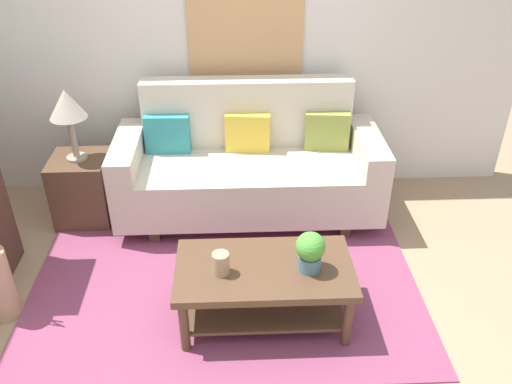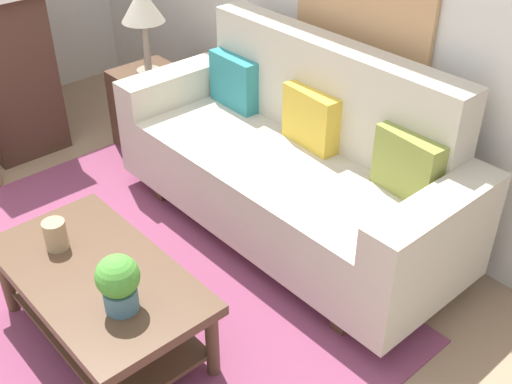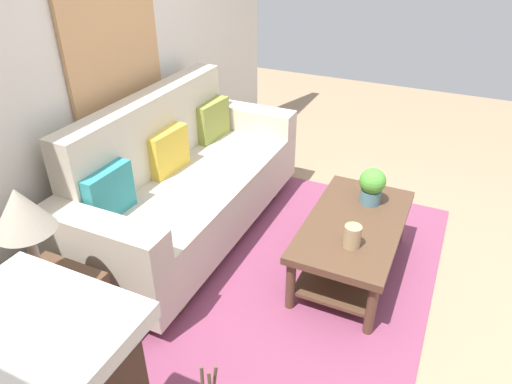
{
  "view_description": "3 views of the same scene",
  "coord_description": "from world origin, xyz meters",
  "px_view_note": "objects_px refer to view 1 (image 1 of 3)",
  "views": [
    {
      "loc": [
        0.09,
        -2.37,
        2.55
      ],
      "look_at": [
        0.22,
        0.63,
        0.69
      ],
      "focal_mm": 37.52,
      "sensor_mm": 36.0,
      "label": 1
    },
    {
      "loc": [
        2.29,
        -0.69,
        2.27
      ],
      "look_at": [
        0.42,
        0.97,
        0.58
      ],
      "focal_mm": 44.34,
      "sensor_mm": 36.0,
      "label": 2
    },
    {
      "loc": [
        -2.29,
        -0.29,
        2.17
      ],
      "look_at": [
        0.11,
        0.82,
        0.57
      ],
      "focal_mm": 32.68,
      "sensor_mm": 36.0,
      "label": 3
    }
  ],
  "objects_px": {
    "couch": "(248,167)",
    "tabletop_vase": "(221,263)",
    "potted_plant_tabletop": "(310,251)",
    "table_lamp": "(67,107)",
    "throw_pillow_teal": "(168,134)",
    "throw_pillow_mustard": "(248,132)",
    "framed_painting": "(246,28)",
    "throw_pillow_olive": "(327,131)",
    "coffee_table": "(264,281)",
    "side_table": "(83,189)"
  },
  "relations": [
    {
      "from": "tabletop_vase",
      "to": "framed_painting",
      "type": "distance_m",
      "value": 2.02
    },
    {
      "from": "coffee_table",
      "to": "throw_pillow_olive",
      "type": "bearing_deg",
      "value": 67.15
    },
    {
      "from": "couch",
      "to": "throw_pillow_teal",
      "type": "distance_m",
      "value": 0.7
    },
    {
      "from": "throw_pillow_teal",
      "to": "tabletop_vase",
      "type": "height_order",
      "value": "throw_pillow_teal"
    },
    {
      "from": "throw_pillow_olive",
      "to": "table_lamp",
      "type": "distance_m",
      "value": 2.03
    },
    {
      "from": "throw_pillow_olive",
      "to": "framed_painting",
      "type": "relative_size",
      "value": 0.39
    },
    {
      "from": "potted_plant_tabletop",
      "to": "table_lamp",
      "type": "height_order",
      "value": "table_lamp"
    },
    {
      "from": "throw_pillow_mustard",
      "to": "framed_painting",
      "type": "xyz_separation_m",
      "value": [
        0.0,
        0.34,
        0.74
      ]
    },
    {
      "from": "couch",
      "to": "tabletop_vase",
      "type": "xyz_separation_m",
      "value": [
        -0.21,
        -1.32,
        0.07
      ]
    },
    {
      "from": "throw_pillow_mustard",
      "to": "table_lamp",
      "type": "bearing_deg",
      "value": -172.85
    },
    {
      "from": "couch",
      "to": "throw_pillow_mustard",
      "type": "distance_m",
      "value": 0.28
    },
    {
      "from": "couch",
      "to": "tabletop_vase",
      "type": "bearing_deg",
      "value": -98.9
    },
    {
      "from": "table_lamp",
      "to": "framed_painting",
      "type": "distance_m",
      "value": 1.51
    },
    {
      "from": "coffee_table",
      "to": "potted_plant_tabletop",
      "type": "distance_m",
      "value": 0.37
    },
    {
      "from": "couch",
      "to": "potted_plant_tabletop",
      "type": "height_order",
      "value": "couch"
    },
    {
      "from": "throw_pillow_olive",
      "to": "framed_painting",
      "type": "bearing_deg",
      "value": 152.21
    },
    {
      "from": "couch",
      "to": "throw_pillow_mustard",
      "type": "relative_size",
      "value": 5.84
    },
    {
      "from": "throw_pillow_olive",
      "to": "table_lamp",
      "type": "bearing_deg",
      "value": -175.15
    },
    {
      "from": "tabletop_vase",
      "to": "throw_pillow_mustard",
      "type": "bearing_deg",
      "value": 81.87
    },
    {
      "from": "tabletop_vase",
      "to": "potted_plant_tabletop",
      "type": "height_order",
      "value": "potted_plant_tabletop"
    },
    {
      "from": "tabletop_vase",
      "to": "throw_pillow_olive",
      "type": "bearing_deg",
      "value": 59.4
    },
    {
      "from": "coffee_table",
      "to": "side_table",
      "type": "relative_size",
      "value": 1.96
    },
    {
      "from": "potted_plant_tabletop",
      "to": "side_table",
      "type": "bearing_deg",
      "value": 143.13
    },
    {
      "from": "coffee_table",
      "to": "tabletop_vase",
      "type": "distance_m",
      "value": 0.33
    },
    {
      "from": "side_table",
      "to": "throw_pillow_mustard",
      "type": "bearing_deg",
      "value": 7.15
    },
    {
      "from": "potted_plant_tabletop",
      "to": "side_table",
      "type": "xyz_separation_m",
      "value": [
        -1.68,
        1.26,
        -0.29
      ]
    },
    {
      "from": "couch",
      "to": "table_lamp",
      "type": "bearing_deg",
      "value": -178.19
    },
    {
      "from": "table_lamp",
      "to": "tabletop_vase",
      "type": "bearing_deg",
      "value": -48.03
    },
    {
      "from": "side_table",
      "to": "table_lamp",
      "type": "bearing_deg",
      "value": 135.0
    },
    {
      "from": "coffee_table",
      "to": "side_table",
      "type": "distance_m",
      "value": 1.87
    },
    {
      "from": "throw_pillow_teal",
      "to": "throw_pillow_olive",
      "type": "relative_size",
      "value": 1.0
    },
    {
      "from": "throw_pillow_mustard",
      "to": "tabletop_vase",
      "type": "distance_m",
      "value": 1.47
    },
    {
      "from": "throw_pillow_teal",
      "to": "framed_painting",
      "type": "relative_size",
      "value": 0.39
    },
    {
      "from": "couch",
      "to": "throw_pillow_mustard",
      "type": "xyz_separation_m",
      "value": [
        0.0,
        0.13,
        0.25
      ]
    },
    {
      "from": "throw_pillow_mustard",
      "to": "throw_pillow_teal",
      "type": "bearing_deg",
      "value": 180.0
    },
    {
      "from": "couch",
      "to": "potted_plant_tabletop",
      "type": "bearing_deg",
      "value": -75.8
    },
    {
      "from": "throw_pillow_mustard",
      "to": "potted_plant_tabletop",
      "type": "height_order",
      "value": "throw_pillow_mustard"
    },
    {
      "from": "potted_plant_tabletop",
      "to": "framed_painting",
      "type": "height_order",
      "value": "framed_painting"
    },
    {
      "from": "potted_plant_tabletop",
      "to": "couch",
      "type": "bearing_deg",
      "value": 104.2
    },
    {
      "from": "tabletop_vase",
      "to": "framed_painting",
      "type": "bearing_deg",
      "value": 83.41
    },
    {
      "from": "throw_pillow_teal",
      "to": "throw_pillow_olive",
      "type": "bearing_deg",
      "value": 0.0
    },
    {
      "from": "potted_plant_tabletop",
      "to": "tabletop_vase",
      "type": "bearing_deg",
      "value": -178.67
    },
    {
      "from": "throw_pillow_mustard",
      "to": "table_lamp",
      "type": "distance_m",
      "value": 1.4
    },
    {
      "from": "couch",
      "to": "framed_painting",
      "type": "bearing_deg",
      "value": 90.0
    },
    {
      "from": "coffee_table",
      "to": "tabletop_vase",
      "type": "bearing_deg",
      "value": -170.14
    },
    {
      "from": "tabletop_vase",
      "to": "framed_painting",
      "type": "relative_size",
      "value": 0.16
    },
    {
      "from": "potted_plant_tabletop",
      "to": "table_lamp",
      "type": "bearing_deg",
      "value": 143.13
    },
    {
      "from": "throw_pillow_olive",
      "to": "coffee_table",
      "type": "bearing_deg",
      "value": -112.85
    },
    {
      "from": "throw_pillow_teal",
      "to": "potted_plant_tabletop",
      "type": "distance_m",
      "value": 1.74
    },
    {
      "from": "potted_plant_tabletop",
      "to": "table_lamp",
      "type": "distance_m",
      "value": 2.14
    }
  ]
}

